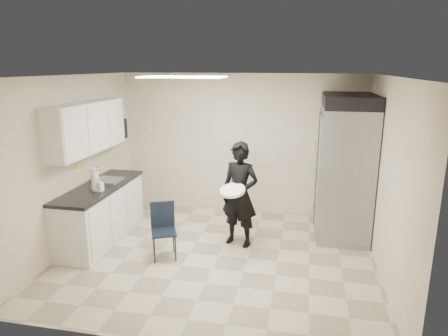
% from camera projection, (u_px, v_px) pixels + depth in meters
% --- Properties ---
extents(floor, '(4.50, 4.50, 0.00)m').
position_uv_depth(floor, '(218.00, 256.00, 5.90)').
color(floor, '#BCB093').
rests_on(floor, ground).
extents(ceiling, '(4.50, 4.50, 0.00)m').
position_uv_depth(ceiling, '(217.00, 76.00, 5.25)').
color(ceiling, white).
rests_on(ceiling, back_wall).
extents(back_wall, '(4.50, 0.00, 4.50)m').
position_uv_depth(back_wall, '(241.00, 144.00, 7.47)').
color(back_wall, beige).
rests_on(back_wall, floor).
extents(left_wall, '(0.00, 4.00, 4.00)m').
position_uv_depth(left_wall, '(72.00, 163.00, 6.01)').
color(left_wall, beige).
rests_on(left_wall, floor).
extents(right_wall, '(0.00, 4.00, 4.00)m').
position_uv_depth(right_wall, '(388.00, 180.00, 5.14)').
color(right_wall, beige).
rests_on(right_wall, floor).
extents(ceiling_panel, '(1.20, 0.60, 0.02)m').
position_uv_depth(ceiling_panel, '(183.00, 77.00, 5.76)').
color(ceiling_panel, white).
rests_on(ceiling_panel, ceiling).
extents(lower_counter, '(0.60, 1.90, 0.86)m').
position_uv_depth(lower_counter, '(101.00, 214.00, 6.36)').
color(lower_counter, silver).
rests_on(lower_counter, floor).
extents(countertop, '(0.64, 1.95, 0.05)m').
position_uv_depth(countertop, '(99.00, 187.00, 6.25)').
color(countertop, black).
rests_on(countertop, lower_counter).
extents(sink, '(0.42, 0.40, 0.14)m').
position_uv_depth(sink, '(108.00, 183.00, 6.49)').
color(sink, gray).
rests_on(sink, countertop).
extents(faucet, '(0.02, 0.02, 0.24)m').
position_uv_depth(faucet, '(96.00, 174.00, 6.49)').
color(faucet, silver).
rests_on(faucet, countertop).
extents(upper_cabinets, '(0.35, 1.80, 0.75)m').
position_uv_depth(upper_cabinets, '(87.00, 127.00, 6.04)').
color(upper_cabinets, silver).
rests_on(upper_cabinets, left_wall).
extents(towel_dispenser, '(0.22, 0.30, 0.35)m').
position_uv_depth(towel_dispenser, '(118.00, 129.00, 7.19)').
color(towel_dispenser, black).
rests_on(towel_dispenser, left_wall).
extents(notice_sticker_left, '(0.00, 0.12, 0.07)m').
position_uv_depth(notice_sticker_left, '(77.00, 167.00, 6.13)').
color(notice_sticker_left, yellow).
rests_on(notice_sticker_left, left_wall).
extents(notice_sticker_right, '(0.00, 0.12, 0.07)m').
position_uv_depth(notice_sticker_right, '(84.00, 166.00, 6.33)').
color(notice_sticker_right, yellow).
rests_on(notice_sticker_right, left_wall).
extents(commercial_fridge, '(0.80, 1.35, 2.10)m').
position_uv_depth(commercial_fridge, '(344.00, 172.00, 6.49)').
color(commercial_fridge, gray).
rests_on(commercial_fridge, floor).
extents(fridge_compressor, '(0.80, 1.35, 0.20)m').
position_uv_depth(fridge_compressor, '(350.00, 101.00, 6.21)').
color(fridge_compressor, black).
rests_on(fridge_compressor, commercial_fridge).
extents(folding_chair, '(0.46, 0.46, 0.79)m').
position_uv_depth(folding_chair, '(164.00, 232.00, 5.76)').
color(folding_chair, black).
rests_on(folding_chair, floor).
extents(man_tuxedo, '(0.68, 0.55, 1.63)m').
position_uv_depth(man_tuxedo, '(240.00, 195.00, 6.11)').
color(man_tuxedo, black).
rests_on(man_tuxedo, floor).
extents(bucket_lid, '(0.46, 0.46, 0.05)m').
position_uv_depth(bucket_lid, '(233.00, 190.00, 5.86)').
color(bucket_lid, white).
rests_on(bucket_lid, man_tuxedo).
extents(soap_bottle_a, '(0.15, 0.15, 0.34)m').
position_uv_depth(soap_bottle_a, '(95.00, 180.00, 5.95)').
color(soap_bottle_a, white).
rests_on(soap_bottle_a, countertop).
extents(soap_bottle_b, '(0.10, 0.10, 0.20)m').
position_uv_depth(soap_bottle_b, '(100.00, 185.00, 5.94)').
color(soap_bottle_b, silver).
rests_on(soap_bottle_b, countertop).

